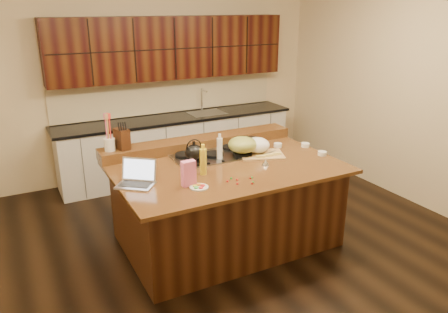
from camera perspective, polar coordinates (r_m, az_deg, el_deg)
room at (r=4.58m, az=0.29°, el=3.96°), size 5.52×5.02×2.72m
island at (r=4.89m, az=0.27°, el=-6.12°), size 2.40×1.60×0.92m
back_ledge at (r=5.28m, az=-3.26°, el=1.86°), size 2.40×0.30×0.12m
cooktop at (r=4.95m, az=-1.34°, el=0.14°), size 0.92×0.52×0.05m
back_counter at (r=6.75m, az=-6.32°, el=5.66°), size 3.70×0.66×2.40m
kettle at (r=4.69m, az=-3.93°, el=0.50°), size 0.22×0.22×0.18m
green_bowl at (r=4.94m, az=2.44°, el=1.55°), size 0.38×0.38×0.18m
laptop at (r=4.27m, az=-11.29°, el=-2.75°), size 0.44×0.42×0.24m
oil_bottle at (r=4.41m, az=-2.73°, el=-0.69°), size 0.09×0.09×0.27m
vinegar_bottle at (r=4.82m, az=-0.57°, el=0.98°), size 0.08×0.08×0.25m
wooden_tray at (r=5.02m, az=4.53°, el=1.22°), size 0.58×0.50×0.20m
ramekin_a at (r=5.39m, az=10.57°, el=1.50°), size 0.13×0.13×0.04m
ramekin_b at (r=5.13m, az=12.71°, el=0.41°), size 0.13×0.13×0.04m
ramekin_c at (r=5.34m, az=7.05°, el=1.49°), size 0.12×0.12×0.04m
strainer_bowl at (r=5.30m, az=3.28°, el=1.74°), size 0.31×0.31×0.09m
kitchen_timer at (r=4.71m, az=5.45°, el=-0.73°), size 0.08×0.08×0.07m
pink_bag at (r=4.15m, az=-4.64°, el=-2.21°), size 0.14×0.08×0.25m
candy_plate at (r=4.13m, az=-3.29°, el=-4.02°), size 0.24×0.24×0.01m
package_box at (r=4.43m, az=-11.21°, el=-1.89°), size 0.11×0.09×0.14m
utensil_crock at (r=4.93m, az=-14.70°, el=1.52°), size 0.13×0.13×0.14m
knife_block at (r=4.94m, az=-13.18°, el=2.25°), size 0.15×0.21×0.23m
gumdrop_0 at (r=4.21m, az=3.70°, el=-3.52°), size 0.02×0.02×0.02m
gumdrop_1 at (r=4.32m, az=0.95°, el=-2.88°), size 0.02×0.02×0.02m
gumdrop_2 at (r=4.25m, az=0.46°, el=-3.24°), size 0.02×0.02×0.02m
gumdrop_3 at (r=4.24m, az=3.80°, el=-3.38°), size 0.02×0.02×0.02m
gumdrop_4 at (r=4.33m, az=3.47°, el=-2.84°), size 0.02×0.02×0.02m
gumdrop_5 at (r=4.34m, az=3.59°, el=-2.81°), size 0.02×0.02×0.02m
gumdrop_6 at (r=4.20m, az=1.76°, el=-3.57°), size 0.02×0.02×0.02m
gumdrop_7 at (r=4.35m, az=3.65°, el=-2.76°), size 0.02×0.02×0.02m
gumdrop_8 at (r=4.29m, az=1.72°, el=-3.04°), size 0.02×0.02×0.02m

